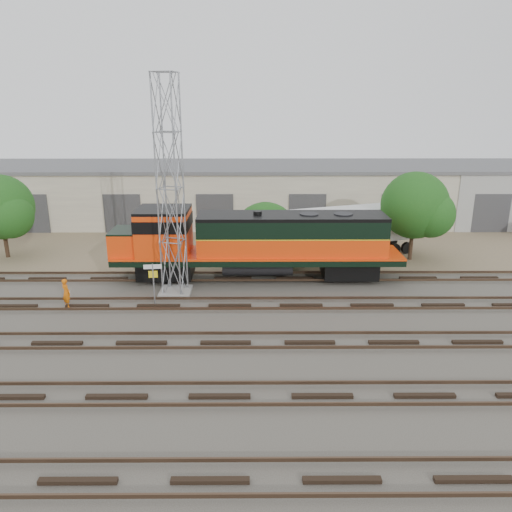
{
  "coord_description": "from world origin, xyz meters",
  "views": [
    {
      "loc": [
        -2.68,
        -24.38,
        11.07
      ],
      "look_at": [
        -2.52,
        4.0,
        2.2
      ],
      "focal_mm": 35.0,
      "sensor_mm": 36.0,
      "label": 1
    }
  ],
  "objects_px": {
    "locomotive": "(252,242)",
    "semi_trailer": "(345,227)",
    "worker": "(66,293)",
    "signal_tower": "(171,192)"
  },
  "relations": [
    {
      "from": "signal_tower",
      "to": "worker",
      "type": "relative_size",
      "value": 7.5
    },
    {
      "from": "locomotive",
      "to": "worker",
      "type": "bearing_deg",
      "value": -156.67
    },
    {
      "from": "signal_tower",
      "to": "worker",
      "type": "bearing_deg",
      "value": -160.34
    },
    {
      "from": "semi_trailer",
      "to": "worker",
      "type": "bearing_deg",
      "value": -170.02
    },
    {
      "from": "signal_tower",
      "to": "locomotive",
      "type": "bearing_deg",
      "value": 27.63
    },
    {
      "from": "worker",
      "to": "semi_trailer",
      "type": "height_order",
      "value": "semi_trailer"
    },
    {
      "from": "signal_tower",
      "to": "worker",
      "type": "height_order",
      "value": "signal_tower"
    },
    {
      "from": "locomotive",
      "to": "worker",
      "type": "distance_m",
      "value": 11.42
    },
    {
      "from": "signal_tower",
      "to": "worker",
      "type": "distance_m",
      "value": 8.07
    },
    {
      "from": "locomotive",
      "to": "semi_trailer",
      "type": "relative_size",
      "value": 1.56
    }
  ]
}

